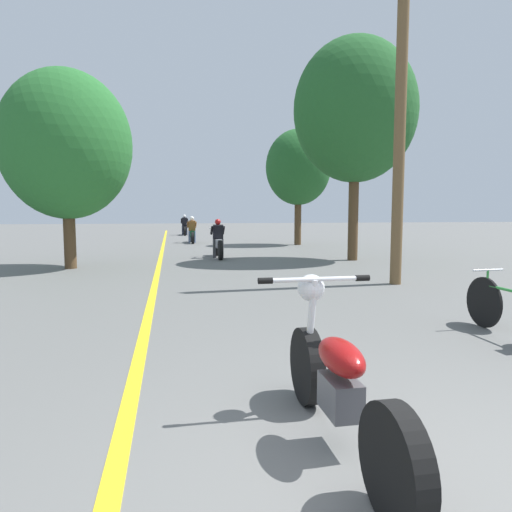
# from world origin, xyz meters

# --- Properties ---
(lane_stripe_center) EXTENTS (0.14, 48.00, 0.01)m
(lane_stripe_center) POSITION_xyz_m (-1.70, 12.79, 0.00)
(lane_stripe_center) COLOR yellow
(lane_stripe_center) RESTS_ON ground
(utility_pole) EXTENTS (1.10, 0.24, 6.66)m
(utility_pole) POSITION_xyz_m (3.45, 7.14, 3.42)
(utility_pole) COLOR brown
(utility_pole) RESTS_ON ground
(roadside_tree_right_near) EXTENTS (3.92, 3.53, 7.01)m
(roadside_tree_right_near) POSITION_xyz_m (4.45, 11.95, 4.73)
(roadside_tree_right_near) COLOR #513A23
(roadside_tree_right_near) RESTS_ON ground
(roadside_tree_right_far) EXTENTS (3.06, 2.76, 5.40)m
(roadside_tree_right_far) POSITION_xyz_m (4.59, 18.95, 3.62)
(roadside_tree_right_far) COLOR #513A23
(roadside_tree_right_far) RESTS_ON ground
(roadside_tree_left) EXTENTS (3.49, 3.14, 5.38)m
(roadside_tree_left) POSITION_xyz_m (-4.09, 11.33, 3.36)
(roadside_tree_left) COLOR #513A23
(roadside_tree_left) RESTS_ON ground
(motorcycle_foreground) EXTENTS (0.88, 2.12, 1.08)m
(motorcycle_foreground) POSITION_xyz_m (-0.26, 0.85, 0.43)
(motorcycle_foreground) COLOR black
(motorcycle_foreground) RESTS_ON ground
(motorcycle_rider_lead) EXTENTS (0.50, 2.10, 1.32)m
(motorcycle_rider_lead) POSITION_xyz_m (0.24, 13.53, 0.50)
(motorcycle_rider_lead) COLOR black
(motorcycle_rider_lead) RESTS_ON ground
(motorcycle_rider_mid) EXTENTS (0.50, 2.12, 1.35)m
(motorcycle_rider_mid) POSITION_xyz_m (-0.29, 21.26, 0.51)
(motorcycle_rider_mid) COLOR black
(motorcycle_rider_mid) RESTS_ON ground
(motorcycle_rider_far) EXTENTS (0.50, 1.99, 1.38)m
(motorcycle_rider_far) POSITION_xyz_m (-0.42, 29.00, 0.52)
(motorcycle_rider_far) COLOR black
(motorcycle_rider_far) RESTS_ON ground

